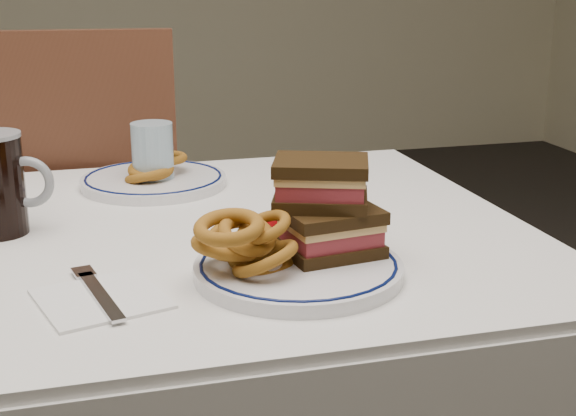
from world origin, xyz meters
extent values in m
cube|color=silver|center=(0.00, 0.00, 0.73)|extent=(1.26, 0.86, 0.03)
cylinder|color=#3F2214|center=(0.54, 0.34, 0.35)|extent=(0.06, 0.06, 0.71)
cube|color=silver|center=(0.63, 0.00, 0.65)|extent=(0.01, 0.86, 0.17)
cube|color=silver|center=(0.00, 0.43, 0.65)|extent=(1.26, 0.01, 0.17)
cube|color=#3F2214|center=(-0.05, 0.69, 0.48)|extent=(0.51, 0.51, 0.04)
cylinder|color=#3F2214|center=(0.17, 0.87, 0.23)|extent=(0.04, 0.04, 0.46)
cylinder|color=#3F2214|center=(0.14, 0.47, 0.23)|extent=(0.04, 0.04, 0.46)
cylinder|color=#3F2214|center=(-0.23, 0.90, 0.23)|extent=(0.04, 0.04, 0.46)
cube|color=#3F2214|center=(-0.07, 0.48, 0.76)|extent=(0.47, 0.08, 0.51)
cylinder|color=white|center=(0.23, -0.22, 0.76)|extent=(0.27, 0.27, 0.02)
torus|color=#091345|center=(0.23, -0.22, 0.77)|extent=(0.25, 0.25, 0.00)
cube|color=black|center=(0.28, -0.20, 0.78)|extent=(0.13, 0.11, 0.02)
cube|color=#982C3A|center=(0.28, -0.20, 0.79)|extent=(0.12, 0.10, 0.02)
cube|color=#EAB668|center=(0.28, -0.20, 0.81)|extent=(0.13, 0.11, 0.01)
cube|color=black|center=(0.28, -0.20, 0.82)|extent=(0.13, 0.11, 0.02)
cube|color=black|center=(0.27, -0.18, 0.84)|extent=(0.15, 0.13, 0.02)
cube|color=#982C3A|center=(0.27, -0.18, 0.86)|extent=(0.13, 0.12, 0.02)
cube|color=#EAB668|center=(0.27, -0.18, 0.87)|extent=(0.14, 0.12, 0.01)
cube|color=black|center=(0.27, -0.18, 0.88)|extent=(0.15, 0.13, 0.02)
torus|color=brown|center=(0.18, -0.21, 0.78)|extent=(0.10, 0.09, 0.07)
torus|color=brown|center=(0.18, -0.24, 0.79)|extent=(0.09, 0.09, 0.06)
torus|color=brown|center=(0.14, -0.21, 0.80)|extent=(0.09, 0.09, 0.04)
torus|color=brown|center=(0.15, -0.21, 0.80)|extent=(0.09, 0.08, 0.06)
torus|color=brown|center=(0.16, -0.23, 0.81)|extent=(0.08, 0.07, 0.06)
torus|color=brown|center=(0.18, -0.23, 0.82)|extent=(0.07, 0.07, 0.04)
torus|color=brown|center=(0.14, -0.24, 0.83)|extent=(0.09, 0.09, 0.04)
cylinder|color=silver|center=(0.21, -0.14, 0.78)|extent=(0.05, 0.05, 0.03)
cylinder|color=#920206|center=(0.21, -0.14, 0.79)|extent=(0.04, 0.04, 0.01)
torus|color=gray|center=(-0.10, 0.05, 0.83)|extent=(0.08, 0.03, 0.08)
cylinder|color=#97B3C3|center=(0.10, 0.26, 0.81)|extent=(0.07, 0.07, 0.12)
cylinder|color=white|center=(0.10, 0.27, 0.76)|extent=(0.26, 0.26, 0.02)
torus|color=#091345|center=(0.10, 0.27, 0.77)|extent=(0.24, 0.24, 0.00)
torus|color=brown|center=(0.09, 0.25, 0.77)|extent=(0.09, 0.08, 0.05)
torus|color=brown|center=(0.09, 0.25, 0.78)|extent=(0.08, 0.08, 0.03)
torus|color=brown|center=(0.12, 0.29, 0.79)|extent=(0.08, 0.08, 0.02)
cube|color=white|center=(-0.02, -0.23, 0.75)|extent=(0.17, 0.17, 0.00)
cube|color=#BCBDC1|center=(-0.02, -0.23, 0.76)|extent=(0.05, 0.16, 0.00)
cube|color=#BCBDC1|center=(-0.03, -0.15, 0.76)|extent=(0.03, 0.04, 0.00)
camera|label=1|loc=(-0.03, -1.13, 1.13)|focal=50.00mm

